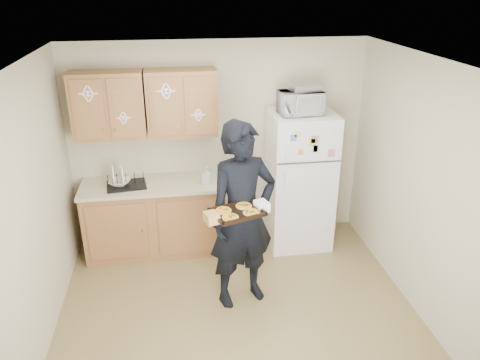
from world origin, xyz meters
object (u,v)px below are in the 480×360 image
object	(u,v)px
refrigerator	(299,180)
microwave	(300,103)
baking_tray	(237,213)
person	(243,216)
dish_rack	(126,179)

from	to	relation	value
refrigerator	microwave	world-z (taller)	microwave
baking_tray	microwave	size ratio (longest dim) A/B	0.95
person	baking_tray	world-z (taller)	person
microwave	dish_rack	world-z (taller)	microwave
person	refrigerator	bearing A→B (deg)	32.36
refrigerator	person	bearing A→B (deg)	-129.34
microwave	refrigerator	bearing A→B (deg)	37.10
microwave	baking_tray	bearing A→B (deg)	-131.64
refrigerator	person	size ratio (longest dim) A/B	0.87
person	baking_tray	size ratio (longest dim) A/B	4.31
refrigerator	dish_rack	size ratio (longest dim) A/B	3.84
person	baking_tray	xyz separation A→B (m)	(-0.09, -0.28, 0.19)
refrigerator	person	distance (m)	1.38
person	baking_tray	bearing A→B (deg)	-126.60
refrigerator	microwave	size ratio (longest dim) A/B	3.56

